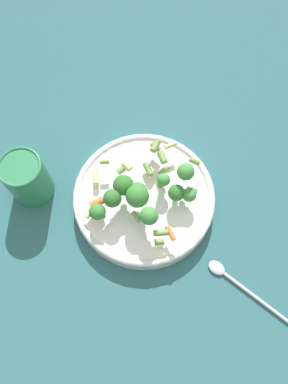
{
  "coord_description": "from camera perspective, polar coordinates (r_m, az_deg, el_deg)",
  "views": [
    {
      "loc": [
        0.29,
        -0.04,
        0.76
      ],
      "look_at": [
        0.0,
        0.0,
        0.06
      ],
      "focal_mm": 35.0,
      "sensor_mm": 36.0,
      "label": 1
    }
  ],
  "objects": [
    {
      "name": "cup",
      "position": [
        0.81,
        -17.38,
        2.02
      ],
      "size": [
        0.09,
        0.09,
        0.12
      ],
      "color": "#2D7F51",
      "rests_on": "ground_plane"
    },
    {
      "name": "spoon",
      "position": [
        0.79,
        13.74,
        -13.16
      ],
      "size": [
        0.16,
        0.15,
        0.01
      ],
      "rotation": [
        0.0,
        0.0,
        10.18
      ],
      "color": "silver",
      "rests_on": "ground_plane"
    },
    {
      "name": "pasta_salad",
      "position": [
        0.73,
        -0.4,
        -0.13
      ],
      "size": [
        0.22,
        0.25,
        0.08
      ],
      "color": "#8CB766",
      "rests_on": "bowl"
    },
    {
      "name": "bowl",
      "position": [
        0.8,
        0.0,
        -0.93
      ],
      "size": [
        0.3,
        0.3,
        0.04
      ],
      "color": "white",
      "rests_on": "ground_plane"
    },
    {
      "name": "ground_plane",
      "position": [
        0.82,
        0.0,
        -1.51
      ],
      "size": [
        3.0,
        3.0,
        0.0
      ],
      "primitive_type": "plane",
      "color": "#2D6066"
    }
  ]
}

